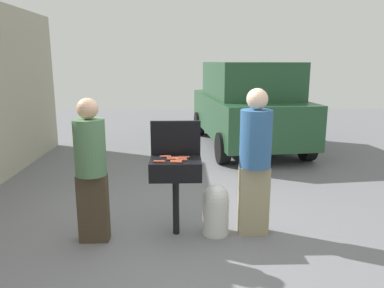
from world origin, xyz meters
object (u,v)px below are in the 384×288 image
Objects in this scene: hot_dog_5 at (172,158)px; propane_tank at (216,208)px; hot_dog_2 at (165,156)px; hot_dog_4 at (181,159)px; hot_dog_1 at (159,161)px; bbq_grill at (176,171)px; hot_dog_7 at (181,160)px; parked_minivan at (247,104)px; hot_dog_6 at (176,161)px; person_left at (91,166)px; hot_dog_3 at (173,159)px; hot_dog_8 at (176,162)px; hot_dog_0 at (184,157)px; person_right at (255,157)px.

hot_dog_5 reaches higher than propane_tank.
hot_dog_4 is at bearing -28.29° from hot_dog_2.
hot_dog_1 is 0.27m from hot_dog_4.
hot_dog_4 is 0.11m from hot_dog_5.
hot_dog_7 reaches higher than bbq_grill.
parked_minivan is at bearing 76.11° from propane_tank.
hot_dog_2 is at bearing 120.93° from hot_dog_6.
propane_tank is (0.51, -0.04, -0.62)m from hot_dog_5.
hot_dog_5 is 1.00× the size of hot_dog_7.
person_left reaches higher than bbq_grill.
hot_dog_4 is 0.74m from propane_tank.
hot_dog_3 is (-0.03, -0.04, 0.16)m from bbq_grill.
parked_minivan is at bearing 71.42° from hot_dog_8.
hot_dog_6 is at bearing -116.55° from hot_dog_0.
hot_dog_8 is 0.21× the size of propane_tank.
hot_dog_7 is at bearing -40.35° from hot_dog_2.
person_left reaches higher than hot_dog_6.
hot_dog_4 is at bearing 18.47° from hot_dog_3.
hot_dog_2 is 0.87m from propane_tank.
hot_dog_1 and hot_dog_7 have the same top height.
bbq_grill is 0.96m from person_left.
parked_minivan reaches higher than hot_dog_2.
hot_dog_7 is (0.19, -0.16, 0.00)m from hot_dog_2.
hot_dog_5 is 0.92m from person_left.
bbq_grill is 0.16m from hot_dog_3.
bbq_grill is 7.14× the size of hot_dog_7.
hot_dog_2 is at bearing 139.65° from hot_dog_7.
hot_dog_0 and hot_dog_2 have the same top height.
hot_dog_1 is at bearing 63.17° from parked_minivan.
person_left reaches higher than hot_dog_3.
hot_dog_7 is at bearing 42.87° from hot_dog_6.
person_right is at bearing 11.42° from person_left.
hot_dog_1 is 1.00× the size of hot_dog_4.
person_right reaches higher than hot_dog_7.
person_left is (-1.04, -0.20, -0.04)m from hot_dog_0.
hot_dog_3 is at bearing 14.19° from person_left.
bbq_grill is 7.14× the size of hot_dog_5.
hot_dog_2 is at bearing 169.13° from hot_dog_0.
hot_dog_5 is 0.03× the size of parked_minivan.
parked_minivan is (1.58, 4.79, 0.08)m from hot_dog_7.
bbq_grill is at bearing -152.33° from hot_dog_0.
person_left is at bearing -178.61° from hot_dog_6.
bbq_grill is 0.18m from hot_dog_7.
hot_dog_7 is (0.10, -0.03, 0.00)m from hot_dog_3.
hot_dog_2 is 0.28m from hot_dog_8.
hot_dog_0 is 1.00× the size of hot_dog_7.
person_right reaches higher than hot_dog_8.
hot_dog_3 is (0.15, 0.09, 0.00)m from hot_dog_1.
hot_dog_4 is 0.13m from hot_dog_6.
hot_dog_7 is (0.25, 0.06, 0.00)m from hot_dog_1.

